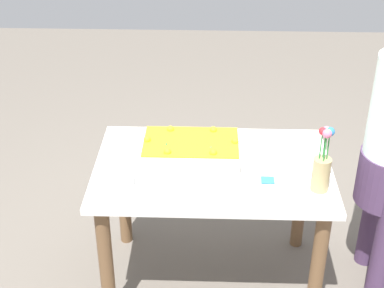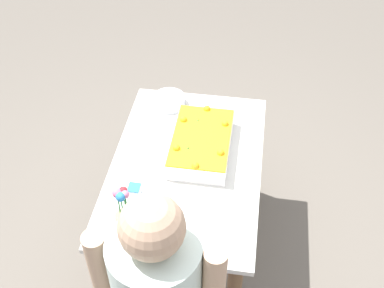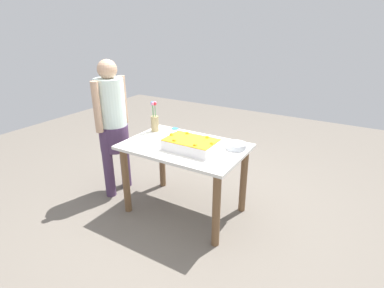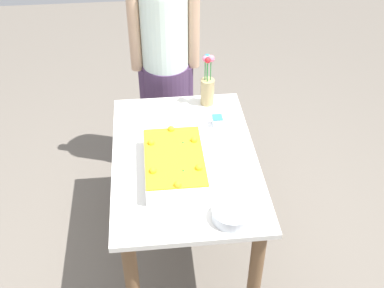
{
  "view_description": "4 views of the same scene",
  "coord_description": "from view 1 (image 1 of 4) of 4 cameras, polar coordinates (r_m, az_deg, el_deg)",
  "views": [
    {
      "loc": [
        0.02,
        2.43,
        2.3
      ],
      "look_at": [
        0.11,
        -0.09,
        0.8
      ],
      "focal_mm": 55.0,
      "sensor_mm": 36.0,
      "label": 1
    },
    {
      "loc": [
        -1.68,
        -0.28,
        2.51
      ],
      "look_at": [
        0.08,
        -0.02,
        0.8
      ],
      "focal_mm": 45.0,
      "sensor_mm": 36.0,
      "label": 2
    },
    {
      "loc": [
        1.42,
        -2.24,
        1.82
      ],
      "look_at": [
        0.09,
        -0.01,
        0.77
      ],
      "focal_mm": 28.0,
      "sensor_mm": 36.0,
      "label": 3
    },
    {
      "loc": [
        1.94,
        -0.16,
        2.37
      ],
      "look_at": [
        -0.02,
        0.04,
        0.8
      ],
      "focal_mm": 45.0,
      "sensor_mm": 36.0,
      "label": 4
    }
  ],
  "objects": [
    {
      "name": "ground_plane",
      "position": [
        3.34,
        1.8,
        -12.79
      ],
      "size": [
        8.0,
        8.0,
        0.0
      ],
      "primitive_type": "plane",
      "color": "#665E54"
    },
    {
      "name": "dining_table",
      "position": [
        2.97,
        1.99,
        -4.42
      ],
      "size": [
        1.16,
        0.76,
        0.74
      ],
      "color": "silver",
      "rests_on": "ground_plane"
    },
    {
      "name": "sheet_cake",
      "position": [
        2.91,
        -0.1,
        -0.58
      ],
      "size": [
        0.48,
        0.3,
        0.12
      ],
      "color": "white",
      "rests_on": "dining_table"
    },
    {
      "name": "serving_plate_with_slice",
      "position": [
        2.72,
        7.29,
        -4.33
      ],
      "size": [
        0.21,
        0.21,
        0.07
      ],
      "color": "white",
      "rests_on": "dining_table"
    },
    {
      "name": "cake_knife",
      "position": [
        3.03,
        8.34,
        -0.75
      ],
      "size": [
        0.13,
        0.17,
        0.0
      ],
      "primitive_type": "cube",
      "rotation": [
        0.0,
        0.0,
        4.07
      ],
      "color": "silver",
      "rests_on": "dining_table"
    },
    {
      "name": "flower_vase",
      "position": [
        2.72,
        12.48,
        -2.2
      ],
      "size": [
        0.08,
        0.08,
        0.33
      ],
      "color": "tan",
      "rests_on": "dining_table"
    },
    {
      "name": "fruit_bowl",
      "position": [
        2.76,
        -7.58,
        -3.43
      ],
      "size": [
        0.19,
        0.19,
        0.05
      ],
      "primitive_type": "cylinder",
      "color": "silver",
      "rests_on": "dining_table"
    }
  ]
}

